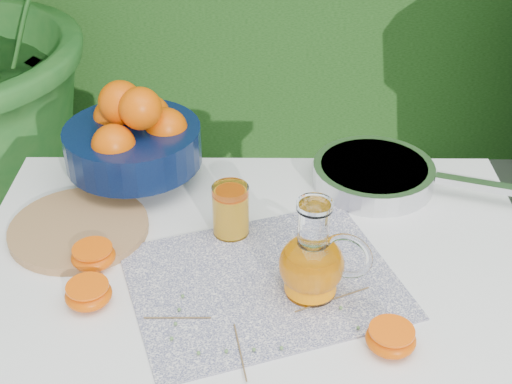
{
  "coord_description": "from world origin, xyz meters",
  "views": [
    {
      "loc": [
        -0.11,
        -0.98,
        1.54
      ],
      "look_at": [
        -0.12,
        0.01,
        0.88
      ],
      "focal_mm": 50.0,
      "sensor_mm": 36.0,
      "label": 1
    }
  ],
  "objects_px": {
    "white_table": "(256,295)",
    "fruit_bowl": "(134,137)",
    "cutting_board": "(79,229)",
    "juice_pitcher": "(313,262)",
    "saute_pan": "(375,174)"
  },
  "relations": [
    {
      "from": "white_table",
      "to": "fruit_bowl",
      "type": "bearing_deg",
      "value": 132.76
    },
    {
      "from": "white_table",
      "to": "fruit_bowl",
      "type": "height_order",
      "value": "fruit_bowl"
    },
    {
      "from": "cutting_board",
      "to": "juice_pitcher",
      "type": "height_order",
      "value": "juice_pitcher"
    },
    {
      "from": "white_table",
      "to": "juice_pitcher",
      "type": "xyz_separation_m",
      "value": [
        0.09,
        -0.08,
        0.15
      ]
    },
    {
      "from": "white_table",
      "to": "juice_pitcher",
      "type": "relative_size",
      "value": 5.68
    },
    {
      "from": "fruit_bowl",
      "to": "white_table",
      "type": "bearing_deg",
      "value": -47.24
    },
    {
      "from": "white_table",
      "to": "cutting_board",
      "type": "relative_size",
      "value": 3.91
    },
    {
      "from": "juice_pitcher",
      "to": "saute_pan",
      "type": "xyz_separation_m",
      "value": [
        0.15,
        0.33,
        -0.04
      ]
    },
    {
      "from": "white_table",
      "to": "juice_pitcher",
      "type": "distance_m",
      "value": 0.19
    },
    {
      "from": "juice_pitcher",
      "to": "saute_pan",
      "type": "bearing_deg",
      "value": 66.02
    },
    {
      "from": "cutting_board",
      "to": "white_table",
      "type": "bearing_deg",
      "value": -13.72
    },
    {
      "from": "fruit_bowl",
      "to": "saute_pan",
      "type": "relative_size",
      "value": 0.79
    },
    {
      "from": "fruit_bowl",
      "to": "cutting_board",
      "type": "bearing_deg",
      "value": -113.77
    },
    {
      "from": "cutting_board",
      "to": "saute_pan",
      "type": "relative_size",
      "value": 0.57
    },
    {
      "from": "cutting_board",
      "to": "juice_pitcher",
      "type": "xyz_separation_m",
      "value": [
        0.42,
        -0.16,
        0.06
      ]
    }
  ]
}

